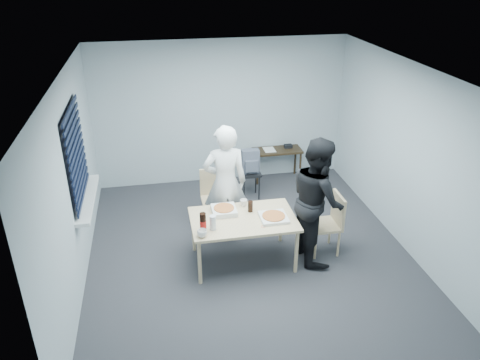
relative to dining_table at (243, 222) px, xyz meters
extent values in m
plane|color=#313036|center=(0.12, 0.18, -0.63)|extent=(5.00, 5.00, 0.00)
plane|color=white|center=(0.12, 0.18, 1.97)|extent=(5.00, 5.00, 0.00)
plane|color=#A8B5BC|center=(0.12, 2.68, 0.67)|extent=(4.50, 0.00, 4.50)
plane|color=#A8B5BC|center=(0.12, -2.32, 0.67)|extent=(4.50, 0.00, 4.50)
plane|color=#A8B5BC|center=(-2.13, 0.18, 0.67)|extent=(0.00, 5.00, 5.00)
plane|color=#A8B5BC|center=(2.37, 0.18, 0.67)|extent=(0.00, 5.00, 5.00)
plane|color=black|center=(-2.11, 0.58, 0.92)|extent=(0.00, 1.30, 1.30)
cube|color=black|center=(-2.08, 0.58, 0.92)|extent=(0.04, 1.30, 1.25)
cube|color=silver|center=(-2.04, 0.58, 0.26)|extent=(0.18, 1.42, 0.05)
cube|color=beige|center=(0.00, 0.00, 0.04)|extent=(1.41, 0.89, 0.04)
cylinder|color=beige|center=(-0.64, -0.39, -0.30)|extent=(0.05, 0.05, 0.65)
cylinder|color=beige|center=(-0.64, 0.39, -0.30)|extent=(0.05, 0.05, 0.65)
cylinder|color=beige|center=(0.64, -0.39, -0.30)|extent=(0.05, 0.05, 0.65)
cylinder|color=beige|center=(0.64, 0.39, -0.30)|extent=(0.05, 0.05, 0.65)
cube|color=beige|center=(-0.24, 1.02, -0.20)|extent=(0.42, 0.42, 0.04)
cube|color=beige|center=(-0.24, 1.21, 0.04)|extent=(0.42, 0.04, 0.44)
cylinder|color=beige|center=(-0.41, 0.85, -0.42)|extent=(0.03, 0.03, 0.41)
cylinder|color=beige|center=(-0.41, 1.19, -0.42)|extent=(0.03, 0.03, 0.41)
cylinder|color=beige|center=(-0.07, 0.85, -0.42)|extent=(0.03, 0.03, 0.41)
cylinder|color=beige|center=(-0.07, 1.19, -0.42)|extent=(0.03, 0.03, 0.41)
cube|color=beige|center=(1.17, 0.02, -0.20)|extent=(0.42, 0.42, 0.04)
cube|color=beige|center=(1.36, 0.02, 0.04)|extent=(0.04, 0.42, 0.44)
cylinder|color=beige|center=(1.00, -0.15, -0.42)|extent=(0.03, 0.03, 0.41)
cylinder|color=beige|center=(1.00, 0.19, -0.42)|extent=(0.03, 0.03, 0.41)
cylinder|color=beige|center=(1.34, -0.15, -0.42)|extent=(0.03, 0.03, 0.41)
cylinder|color=beige|center=(1.34, 0.19, -0.42)|extent=(0.03, 0.03, 0.41)
imported|color=silver|center=(-0.13, 0.69, 0.26)|extent=(0.65, 0.42, 1.77)
imported|color=black|center=(1.01, -0.04, 0.26)|extent=(0.47, 0.86, 1.77)
cube|color=#352717|center=(1.13, 2.46, -0.05)|extent=(0.90, 0.40, 0.04)
cylinder|color=#352717|center=(0.72, 2.30, -0.35)|extent=(0.04, 0.04, 0.56)
cylinder|color=#352717|center=(0.72, 2.62, -0.35)|extent=(0.04, 0.04, 0.56)
cylinder|color=#352717|center=(1.54, 2.30, -0.35)|extent=(0.04, 0.04, 0.56)
cylinder|color=#352717|center=(1.54, 2.62, -0.35)|extent=(0.04, 0.04, 0.56)
cube|color=black|center=(0.49, 1.83, -0.16)|extent=(0.35, 0.35, 0.04)
cylinder|color=black|center=(0.35, 1.70, -0.40)|extent=(0.04, 0.04, 0.44)
cylinder|color=black|center=(0.35, 1.97, -0.40)|extent=(0.04, 0.04, 0.44)
cylinder|color=black|center=(0.62, 1.70, -0.40)|extent=(0.04, 0.04, 0.44)
cylinder|color=black|center=(0.62, 1.97, -0.40)|extent=(0.04, 0.04, 0.44)
cube|color=slate|center=(0.49, 1.83, 0.06)|extent=(0.30, 0.16, 0.41)
cube|color=slate|center=(0.49, 1.73, 0.01)|extent=(0.22, 0.06, 0.20)
cube|color=silver|center=(-0.23, 0.20, 0.08)|extent=(0.33, 0.33, 0.03)
cube|color=silver|center=(-0.23, 0.20, 0.11)|extent=(0.33, 0.33, 0.03)
cylinder|color=#CC7F38|center=(-0.23, 0.20, 0.14)|extent=(0.28, 0.28, 0.01)
cube|color=silver|center=(0.40, -0.09, 0.08)|extent=(0.36, 0.36, 0.04)
cylinder|color=#CC7F38|center=(0.40, -0.09, 0.10)|extent=(0.31, 0.31, 0.01)
imported|color=white|center=(-0.59, -0.35, 0.11)|extent=(0.17, 0.17, 0.10)
imported|color=white|center=(0.07, 0.34, 0.11)|extent=(0.10, 0.10, 0.09)
cylinder|color=black|center=(0.13, 0.16, 0.14)|extent=(0.08, 0.08, 0.16)
cylinder|color=black|center=(-0.56, -0.23, 0.20)|extent=(0.08, 0.08, 0.27)
cylinder|color=red|center=(-0.56, -0.23, 0.18)|extent=(0.09, 0.09, 0.09)
cylinder|color=silver|center=(-0.44, -0.20, 0.16)|extent=(0.09, 0.09, 0.20)
torus|color=red|center=(0.21, -0.26, 0.06)|extent=(0.05, 0.05, 0.00)
cube|color=white|center=(0.98, 2.47, -0.02)|extent=(0.21, 0.28, 0.00)
cube|color=black|center=(1.35, 2.51, 0.00)|extent=(0.15, 0.11, 0.06)
camera|label=1|loc=(-1.06, -5.29, 3.28)|focal=35.00mm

